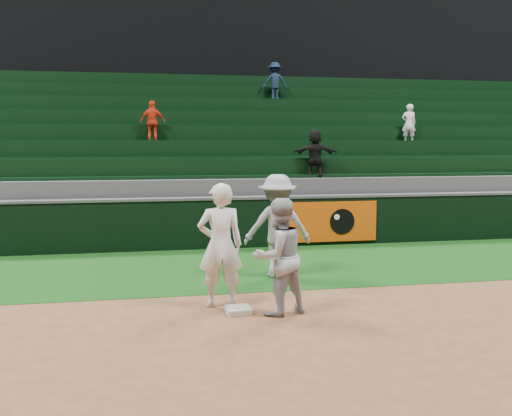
% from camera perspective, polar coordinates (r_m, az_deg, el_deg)
% --- Properties ---
extents(ground, '(70.00, 70.00, 0.00)m').
position_cam_1_polar(ground, '(8.93, -1.64, -10.09)').
color(ground, brown).
rests_on(ground, ground).
extents(foul_grass, '(36.00, 4.20, 0.01)m').
position_cam_1_polar(foul_grass, '(11.81, -3.97, -5.95)').
color(foul_grass, '#0D350E').
rests_on(foul_grass, ground).
extents(upper_deck, '(40.00, 12.00, 12.00)m').
position_cam_1_polar(upper_deck, '(26.16, -7.97, 14.05)').
color(upper_deck, black).
rests_on(upper_deck, ground).
extents(first_base, '(0.38, 0.38, 0.08)m').
position_cam_1_polar(first_base, '(8.75, -1.79, -10.16)').
color(first_base, silver).
rests_on(first_base, ground).
extents(first_baseman, '(0.71, 0.47, 1.94)m').
position_cam_1_polar(first_baseman, '(8.88, -3.59, -3.74)').
color(first_baseman, white).
rests_on(first_baseman, ground).
extents(baserunner, '(1.03, 0.93, 1.75)m').
position_cam_1_polar(baserunner, '(8.50, 2.29, -4.88)').
color(baserunner, '#ABAEB6').
rests_on(baserunner, ground).
extents(base_coach, '(1.31, 0.81, 1.96)m').
position_cam_1_polar(base_coach, '(10.83, 2.16, -1.79)').
color(base_coach, '#90939C').
rests_on(base_coach, foul_grass).
extents(field_wall, '(36.00, 0.45, 1.25)m').
position_cam_1_polar(field_wall, '(13.85, -4.97, -1.46)').
color(field_wall, black).
rests_on(field_wall, ground).
extents(stadium_seating, '(36.00, 5.95, 5.17)m').
position_cam_1_polar(stadium_seating, '(17.49, -6.36, 3.71)').
color(stadium_seating, '#3D3D3F').
rests_on(stadium_seating, ground).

